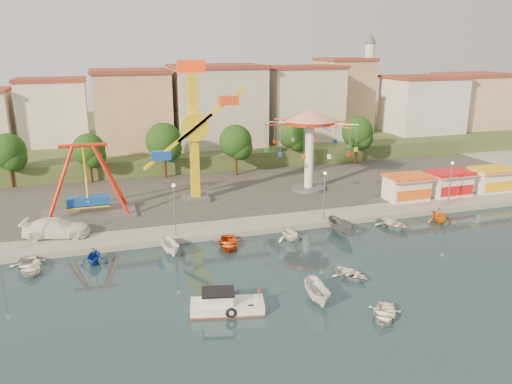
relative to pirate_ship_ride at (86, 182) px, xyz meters
name	(u,v)px	position (x,y,z in m)	size (l,w,h in m)	color
ground	(301,287)	(16.22, -22.15, -4.39)	(200.00, 200.00, 0.00)	#142D38
quay_deck	(179,144)	(16.22, 39.85, -4.09)	(200.00, 100.00, 0.60)	#9E998E
asphalt_pad	(216,185)	(16.22, 7.85, -3.79)	(90.00, 28.00, 0.01)	#4C4944
hill_terrace	(175,134)	(16.22, 44.85, -2.89)	(200.00, 60.00, 3.00)	#384C26
pirate_ship_ride	(86,182)	(0.00, 0.00, 0.00)	(10.00, 5.00, 8.00)	#59595E
kamikaze_tower	(198,137)	(12.72, 1.48, 4.00)	(8.24, 3.10, 16.50)	#59595E
wave_swinger	(310,132)	(27.16, 1.89, 3.80)	(11.60, 11.60, 10.40)	#59595E
booth_left	(407,187)	(36.82, -5.66, -2.23)	(5.40, 3.78, 3.08)	white
booth_mid	(449,183)	(42.94, -5.66, -2.23)	(5.40, 3.78, 3.08)	white
booth_right	(492,179)	(49.42, -5.66, -2.23)	(5.40, 3.78, 3.08)	white
lamp_post_1	(175,211)	(8.22, -9.15, -1.29)	(0.14, 0.14, 5.00)	#59595E
lamp_post_2	(324,197)	(24.22, -9.15, -1.29)	(0.14, 0.14, 5.00)	#59595E
lamp_post_3	(450,185)	(40.22, -9.15, -1.29)	(0.14, 0.14, 5.00)	#59595E
tree_0	(8,151)	(-9.78, 14.83, 1.08)	(4.60, 4.60, 7.19)	#382314
tree_1	(89,150)	(0.22, 14.09, 0.81)	(4.35, 4.35, 6.80)	#382314
tree_2	(164,141)	(10.22, 13.66, 1.52)	(5.02, 5.02, 7.85)	#382314
tree_3	(236,141)	(20.22, 12.21, 1.16)	(4.68, 4.68, 7.32)	#382314
tree_4	(293,133)	(30.22, 15.21, 1.35)	(4.86, 4.86, 7.60)	#382314
tree_5	(357,132)	(40.22, 13.39, 1.31)	(4.83, 4.83, 7.54)	#382314
building_1	(53,120)	(-5.11, 29.24, 2.92)	(12.33, 9.01, 8.63)	silver
building_2	(137,108)	(8.03, 29.81, 4.22)	(11.95, 9.28, 11.23)	tan
building_3	(222,114)	(21.82, 26.65, 3.20)	(12.59, 10.50, 9.20)	beige
building_4	(289,108)	(35.29, 30.05, 3.22)	(10.75, 9.23, 9.24)	beige
building_5	(360,102)	(48.59, 28.18, 4.21)	(12.77, 10.96, 11.21)	tan
building_6	(419,97)	(60.37, 26.62, 4.78)	(8.23, 8.98, 12.36)	silver
building_7	(453,102)	(72.25, 31.56, 2.99)	(11.59, 10.93, 8.76)	beige
minaret	(368,79)	(52.22, 31.85, 8.15)	(2.80, 2.80, 18.00)	silver
cabin_motorboat	(225,306)	(9.53, -24.08, -3.90)	(5.61, 3.10, 1.87)	white
rowboat_a	(351,274)	(20.89, -21.82, -4.06)	(2.29, 3.20, 0.66)	silver
rowboat_b	(384,314)	(20.04, -28.34, -4.04)	(2.41, 3.38, 0.70)	white
skiff	(317,293)	(16.52, -24.70, -3.64)	(1.46, 3.88, 1.50)	white
van	(56,228)	(-2.97, -6.06, -2.88)	(2.55, 6.28, 1.82)	white
moored_boat_0	(29,266)	(-4.88, -12.35, -3.96)	(2.99, 4.19, 0.87)	white
moored_boat_1	(94,256)	(0.42, -12.35, -3.67)	(2.36, 2.74, 1.44)	#1239A4
moored_boat_2	(170,247)	(7.22, -12.35, -3.71)	(1.33, 3.52, 1.36)	white
moored_boat_3	(228,243)	(12.72, -12.35, -3.99)	(2.80, 3.92, 0.81)	#D14310
moored_boat_4	(290,232)	(19.05, -12.35, -3.58)	(2.65, 3.08, 1.62)	white
moored_boat_5	(341,227)	(24.70, -12.35, -3.63)	(1.49, 3.96, 1.53)	#515256
moored_boat_6	(393,224)	(30.85, -12.35, -3.99)	(2.77, 3.88, 0.80)	silver
moored_boat_7	(439,215)	(36.62, -12.35, -3.59)	(2.64, 3.06, 1.61)	orange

